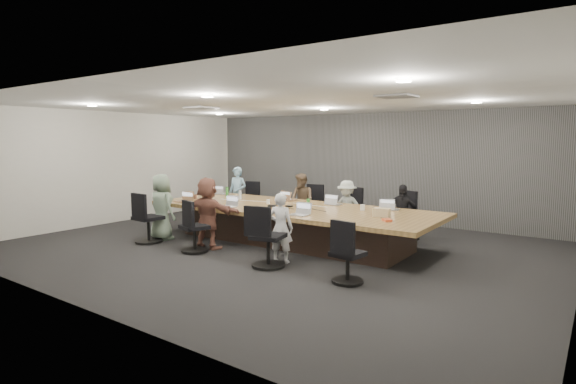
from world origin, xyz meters
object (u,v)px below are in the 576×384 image
Objects in this scene: chair_3 at (407,220)px; bottle_green_left at (227,192)px; chair_6 at (268,241)px; laptop_3 at (391,209)px; laptop_6 at (299,215)px; mug_brown at (195,197)px; person_4 at (162,207)px; person_0 at (238,194)px; person_5 at (208,213)px; stapler at (283,210)px; chair_7 at (348,259)px; laptop_4 at (182,201)px; chair_5 at (194,231)px; person_2 at (347,208)px; canvas_bag at (382,212)px; laptop_5 at (227,207)px; bottle_clear at (240,195)px; person_1 at (302,201)px; person_6 at (281,228)px; snack_packet at (387,220)px; chair_0 at (246,204)px; laptop_1 at (288,200)px; laptop_0 at (223,194)px; bottle_green_right at (308,205)px; chair_4 at (148,222)px; chair_1 at (310,209)px; chair_2 at (354,214)px.

bottle_green_left is (-4.01, -1.26, 0.45)m from chair_3.
laptop_3 is at bearing 53.03° from chair_6.
mug_brown reaches higher than laptop_6.
person_0 is at bearing -78.54° from person_4.
stapler is (1.25, 0.75, 0.07)m from person_5.
laptop_4 is at bearing 175.69° from chair_7.
stapler is at bearing 60.22° from chair_5.
person_2 is at bearing 124.95° from chair_7.
chair_7 is 1.71m from canvas_bag.
person_5 is at bearing -156.92° from canvas_bag.
chair_3 reaches higher than laptop_5.
bottle_clear is (0.74, 1.64, 0.15)m from person_4.
chair_6 is at bearing -51.58° from person_1.
canvas_bag reaches higher than laptop_4.
person_1 is at bearing -76.18° from person_6.
person_1 is 2.99m from canvas_bag.
chair_6 is at bearing 54.99° from laptop_3.
person_1 is at bearing 119.85° from laptop_6.
chair_3 is 3.42m from chair_7.
stapler is at bearing -175.60° from snack_packet.
person_2 is 2.03m from canvas_bag.
laptop_4 is 4.43m from canvas_bag.
person_2 is 2.90m from bottle_green_left.
canvas_bag is (1.44, -1.41, 0.21)m from person_2.
person_4 is at bearing -103.97° from laptop_4.
person_0 is at bearing 76.13° from chair_0.
chair_5 is (1.63, -3.40, 0.01)m from chair_0.
laptop_1 is at bearing -11.19° from laptop_3.
chair_3 reaches higher than laptop_4.
person_4 is at bearing 91.13° from laptop_0.
laptop_5 is at bearing -133.22° from person_2.
person_0 is at bearing 153.70° from bottle_green_right.
bottle_clear reaches higher than chair_6.
chair_0 is 2.56× the size of laptop_3.
chair_7 is 1.76m from laptop_6.
person_4 is at bearing 15.92° from laptop_3.
laptop_5 is at bearing 37.44° from chair_4.
person_5 is at bearing 93.15° from laptop_1.
person_4 is 13.44× the size of mug_brown.
person_2 is at bearing 49.90° from chair_4.
chair_1 is 0.96× the size of chair_4.
person_0 is 1.04m from bottle_green_left.
chair_3 is at bearing 46.74° from stapler.
chair_4 is 2.19m from bottle_green_left.
person_1 is 2.73m from person_5.
laptop_4 is at bearing -29.86° from person_5.
chair_3 is 4.43m from chair_5.
chair_2 is at bearing -99.88° from person_6.
snack_packet is (4.91, -1.24, 0.01)m from laptop_0.
laptop_0 is at bearing 145.72° from stapler.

